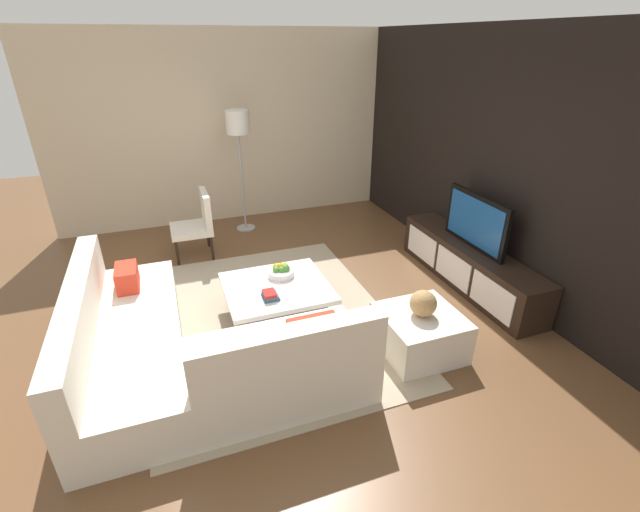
{
  "coord_description": "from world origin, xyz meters",
  "views": [
    {
      "loc": [
        3.69,
        -0.81,
        2.64
      ],
      "look_at": [
        -0.19,
        0.61,
        0.59
      ],
      "focal_mm": 24.65,
      "sensor_mm": 36.0,
      "label": 1
    }
  ],
  "objects_px": {
    "coffee_table": "(277,300)",
    "decorative_ball": "(423,303)",
    "floor_lamp": "(238,130)",
    "book_stack": "(270,295)",
    "ottoman": "(420,333)",
    "sectional_couch": "(181,349)",
    "fruit_bowl": "(281,271)",
    "accent_chair_near": "(198,221)",
    "media_console": "(469,265)",
    "television": "(476,221)"
  },
  "relations": [
    {
      "from": "coffee_table",
      "to": "decorative_ball",
      "type": "distance_m",
      "value": 1.51
    },
    {
      "from": "media_console",
      "to": "sectional_couch",
      "type": "xyz_separation_m",
      "value": [
        0.5,
        -3.29,
        0.04
      ]
    },
    {
      "from": "media_console",
      "to": "ottoman",
      "type": "relative_size",
      "value": 3.11
    },
    {
      "from": "media_console",
      "to": "coffee_table",
      "type": "xyz_separation_m",
      "value": [
        -0.1,
        -2.3,
        -0.05
      ]
    },
    {
      "from": "media_console",
      "to": "floor_lamp",
      "type": "xyz_separation_m",
      "value": [
        -2.59,
        -2.13,
        1.25
      ]
    },
    {
      "from": "fruit_bowl",
      "to": "coffee_table",
      "type": "bearing_deg",
      "value": -29.46
    },
    {
      "from": "sectional_couch",
      "to": "coffee_table",
      "type": "bearing_deg",
      "value": 121.18
    },
    {
      "from": "fruit_bowl",
      "to": "book_stack",
      "type": "bearing_deg",
      "value": -29.16
    },
    {
      "from": "ottoman",
      "to": "decorative_ball",
      "type": "relative_size",
      "value": 2.89
    },
    {
      "from": "decorative_ball",
      "to": "accent_chair_near",
      "type": "bearing_deg",
      "value": -149.17
    },
    {
      "from": "accent_chair_near",
      "to": "fruit_bowl",
      "type": "relative_size",
      "value": 3.11
    },
    {
      "from": "coffee_table",
      "to": "decorative_ball",
      "type": "height_order",
      "value": "decorative_ball"
    },
    {
      "from": "ottoman",
      "to": "fruit_bowl",
      "type": "height_order",
      "value": "fruit_bowl"
    },
    {
      "from": "decorative_ball",
      "to": "floor_lamp",
      "type": "bearing_deg",
      "value": -165.08
    },
    {
      "from": "accent_chair_near",
      "to": "floor_lamp",
      "type": "distance_m",
      "value": 1.43
    },
    {
      "from": "ottoman",
      "to": "book_stack",
      "type": "relative_size",
      "value": 3.97
    },
    {
      "from": "sectional_couch",
      "to": "coffee_table",
      "type": "distance_m",
      "value": 1.16
    },
    {
      "from": "accent_chair_near",
      "to": "ottoman",
      "type": "xyz_separation_m",
      "value": [
        2.8,
        1.67,
        -0.29
      ]
    },
    {
      "from": "coffee_table",
      "to": "accent_chair_near",
      "type": "height_order",
      "value": "accent_chair_near"
    },
    {
      "from": "decorative_ball",
      "to": "coffee_table",
      "type": "bearing_deg",
      "value": -132.21
    },
    {
      "from": "book_stack",
      "to": "coffee_table",
      "type": "bearing_deg",
      "value": 151.11
    },
    {
      "from": "sectional_couch",
      "to": "decorative_ball",
      "type": "relative_size",
      "value": 9.69
    },
    {
      "from": "book_stack",
      "to": "ottoman",
      "type": "bearing_deg",
      "value": 57.36
    },
    {
      "from": "media_console",
      "to": "ottoman",
      "type": "height_order",
      "value": "media_console"
    },
    {
      "from": "ottoman",
      "to": "book_stack",
      "type": "bearing_deg",
      "value": -122.64
    },
    {
      "from": "book_stack",
      "to": "media_console",
      "type": "bearing_deg",
      "value": 92.72
    },
    {
      "from": "television",
      "to": "sectional_couch",
      "type": "distance_m",
      "value": 3.37
    },
    {
      "from": "ottoman",
      "to": "decorative_ball",
      "type": "xyz_separation_m",
      "value": [
        0.0,
        0.0,
        0.32
      ]
    },
    {
      "from": "sectional_couch",
      "to": "fruit_bowl",
      "type": "relative_size",
      "value": 8.39
    },
    {
      "from": "ottoman",
      "to": "television",
      "type": "bearing_deg",
      "value": 126.47
    },
    {
      "from": "television",
      "to": "sectional_couch",
      "type": "height_order",
      "value": "television"
    },
    {
      "from": "floor_lamp",
      "to": "television",
      "type": "bearing_deg",
      "value": 39.45
    },
    {
      "from": "accent_chair_near",
      "to": "fruit_bowl",
      "type": "xyz_separation_m",
      "value": [
        1.63,
        0.68,
        -0.05
      ]
    },
    {
      "from": "accent_chair_near",
      "to": "book_stack",
      "type": "relative_size",
      "value": 4.93
    },
    {
      "from": "sectional_couch",
      "to": "floor_lamp",
      "type": "height_order",
      "value": "floor_lamp"
    },
    {
      "from": "television",
      "to": "sectional_couch",
      "type": "xyz_separation_m",
      "value": [
        0.5,
        -3.29,
        -0.52
      ]
    },
    {
      "from": "floor_lamp",
      "to": "decorative_ball",
      "type": "distance_m",
      "value": 3.73
    },
    {
      "from": "floor_lamp",
      "to": "book_stack",
      "type": "height_order",
      "value": "floor_lamp"
    },
    {
      "from": "accent_chair_near",
      "to": "book_stack",
      "type": "xyz_separation_m",
      "value": [
        2.03,
        0.46,
        -0.07
      ]
    },
    {
      "from": "television",
      "to": "fruit_bowl",
      "type": "distance_m",
      "value": 2.24
    },
    {
      "from": "media_console",
      "to": "book_stack",
      "type": "xyz_separation_m",
      "value": [
        0.11,
        -2.42,
        0.16
      ]
    },
    {
      "from": "television",
      "to": "sectional_couch",
      "type": "bearing_deg",
      "value": -81.34
    },
    {
      "from": "floor_lamp",
      "to": "fruit_bowl",
      "type": "height_order",
      "value": "floor_lamp"
    },
    {
      "from": "media_console",
      "to": "television",
      "type": "relative_size",
      "value": 2.21
    },
    {
      "from": "fruit_bowl",
      "to": "decorative_ball",
      "type": "xyz_separation_m",
      "value": [
        1.17,
        0.99,
        0.09
      ]
    },
    {
      "from": "media_console",
      "to": "television",
      "type": "height_order",
      "value": "television"
    },
    {
      "from": "sectional_couch",
      "to": "ottoman",
      "type": "bearing_deg",
      "value": 79.43
    },
    {
      "from": "ottoman",
      "to": "book_stack",
      "type": "xyz_separation_m",
      "value": [
        -0.78,
        -1.21,
        0.21
      ]
    },
    {
      "from": "media_console",
      "to": "ottoman",
      "type": "bearing_deg",
      "value": -53.52
    },
    {
      "from": "television",
      "to": "book_stack",
      "type": "xyz_separation_m",
      "value": [
        0.11,
        -2.42,
        -0.39
      ]
    }
  ]
}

